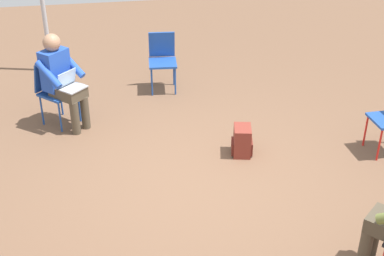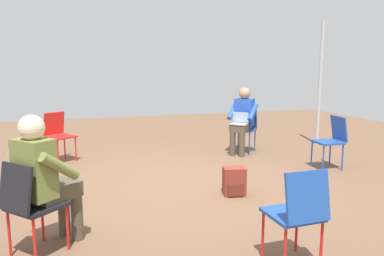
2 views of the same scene
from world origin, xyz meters
TOP-DOWN VIEW (x-y plane):
  - ground_plane at (0.00, 0.00)m, footprint 14.46×14.46m
  - chair_south at (0.07, -2.53)m, footprint 0.43×0.47m
  - chair_southeast at (1.58, -1.72)m, footprint 0.58×0.58m
  - person_with_laptop at (1.46, -1.60)m, footprint 0.64×0.64m
  - backpack_near_laptop_user at (-0.64, -0.52)m, footprint 0.28×0.31m

SIDE VIEW (x-z plane):
  - ground_plane at x=0.00m, z-range 0.00..0.00m
  - backpack_near_laptop_user at x=-0.64m, z-range -0.02..0.34m
  - chair_south at x=0.07m, z-range 0.07..0.92m
  - chair_southeast at x=1.58m, z-range 0.07..0.92m
  - person_with_laptop at x=1.46m, z-range 0.07..1.31m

